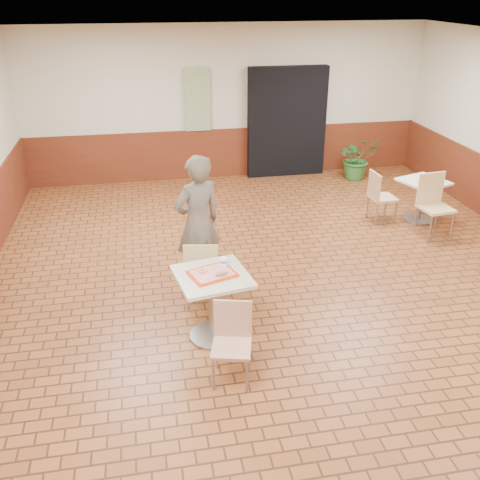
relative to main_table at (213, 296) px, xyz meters
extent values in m
cube|color=brown|center=(1.10, 0.57, -0.54)|extent=(8.00, 10.00, 0.01)
cube|color=white|center=(1.10, 0.57, 2.46)|extent=(8.00, 10.00, 0.01)
cube|color=beige|center=(1.10, 5.57, 0.96)|extent=(8.00, 0.01, 3.00)
cube|color=#542110|center=(1.10, 5.55, -0.04)|extent=(8.00, 0.04, 1.00)
cube|color=black|center=(2.30, 5.45, 0.56)|extent=(1.60, 0.22, 2.20)
cube|color=gray|center=(0.50, 5.51, 1.06)|extent=(0.50, 0.03, 1.20)
cube|color=beige|center=(0.00, 0.00, 0.24)|extent=(0.76, 0.76, 0.04)
cylinder|color=gray|center=(0.00, 0.00, -0.16)|extent=(0.08, 0.08, 0.76)
cylinder|color=gray|center=(0.00, 0.00, -0.53)|extent=(0.55, 0.55, 0.03)
cube|color=tan|center=(0.07, -0.77, -0.15)|extent=(0.47, 0.47, 0.04)
cube|color=tan|center=(0.12, -0.60, 0.08)|extent=(0.38, 0.12, 0.42)
cylinder|color=gray|center=(-0.13, -0.88, -0.35)|extent=(0.03, 0.03, 0.38)
cylinder|color=gray|center=(0.19, -0.97, -0.35)|extent=(0.03, 0.03, 0.38)
cylinder|color=gray|center=(-0.04, -0.57, -0.35)|extent=(0.03, 0.03, 0.38)
cylinder|color=gray|center=(0.28, -0.65, -0.35)|extent=(0.03, 0.03, 0.38)
cube|color=#D2C27E|center=(-0.03, 0.76, -0.12)|extent=(0.47, 0.47, 0.04)
cube|color=#D2C27E|center=(-0.06, 0.58, 0.12)|extent=(0.41, 0.10, 0.45)
cylinder|color=gray|center=(0.18, 0.91, -0.34)|extent=(0.03, 0.03, 0.40)
cylinder|color=gray|center=(-0.17, 0.97, -0.34)|extent=(0.03, 0.03, 0.40)
cylinder|color=gray|center=(0.12, 0.56, -0.34)|extent=(0.03, 0.03, 0.40)
cylinder|color=gray|center=(-0.23, 0.62, -0.34)|extent=(0.03, 0.03, 0.40)
imported|color=#5D5348|center=(-0.01, 1.21, 0.35)|extent=(0.77, 0.66, 1.79)
cube|color=red|center=(0.00, 0.00, 0.28)|extent=(0.47, 0.37, 0.03)
cube|color=#E18585|center=(0.00, 0.00, 0.29)|extent=(0.42, 0.31, 0.00)
torus|color=#EA9255|center=(-0.10, 0.03, 0.31)|extent=(0.13, 0.13, 0.03)
ellipsoid|color=#B25E34|center=(0.09, -0.08, 0.31)|extent=(0.15, 0.10, 0.04)
cube|color=beige|center=(0.09, -0.08, 0.33)|extent=(0.14, 0.09, 0.01)
ellipsoid|color=#C5591B|center=(0.03, -0.10, 0.30)|extent=(0.03, 0.03, 0.02)
cylinder|color=white|center=(0.15, 0.13, 0.34)|extent=(0.07, 0.07, 0.09)
cylinder|color=blue|center=(0.15, 0.13, 0.34)|extent=(0.08, 0.08, 0.02)
cube|color=beige|center=(3.90, 2.66, 0.15)|extent=(0.67, 0.67, 0.04)
cylinder|color=gray|center=(3.90, 2.66, -0.20)|extent=(0.07, 0.07, 0.67)
cylinder|color=gray|center=(3.90, 2.66, -0.53)|extent=(0.49, 0.49, 0.03)
cube|color=#DEAF85|center=(3.26, 2.78, -0.13)|extent=(0.42, 0.42, 0.04)
cube|color=#DEAF85|center=(3.08, 2.77, 0.10)|extent=(0.05, 0.40, 0.44)
cylinder|color=gray|center=(3.44, 2.61, -0.35)|extent=(0.03, 0.03, 0.39)
cylinder|color=gray|center=(3.42, 2.95, -0.35)|extent=(0.03, 0.03, 0.39)
cylinder|color=gray|center=(3.10, 2.60, -0.35)|extent=(0.03, 0.03, 0.39)
cylinder|color=gray|center=(3.08, 2.94, -0.35)|extent=(0.03, 0.03, 0.39)
cube|color=#E8C98B|center=(3.81, 2.04, -0.07)|extent=(0.51, 0.51, 0.04)
cube|color=#E8C98B|center=(3.79, 2.24, 0.20)|extent=(0.46, 0.08, 0.50)
cylinder|color=gray|center=(3.64, 1.82, -0.32)|extent=(0.03, 0.03, 0.45)
cylinder|color=gray|center=(4.03, 1.86, -0.32)|extent=(0.03, 0.03, 0.45)
cylinder|color=gray|center=(3.59, 2.21, -0.32)|extent=(0.03, 0.03, 0.45)
cylinder|color=gray|center=(3.98, 2.25, -0.32)|extent=(0.03, 0.03, 0.45)
imported|color=#2E6629|center=(3.67, 4.91, -0.11)|extent=(0.80, 0.70, 0.86)
camera|label=1|loc=(-0.64, -5.00, 3.10)|focal=40.00mm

